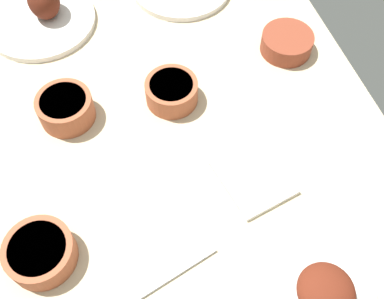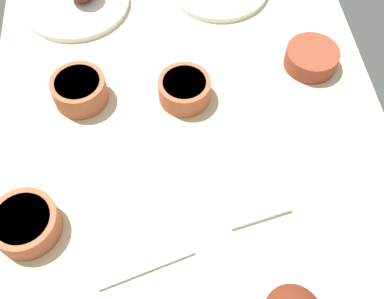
# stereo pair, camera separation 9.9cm
# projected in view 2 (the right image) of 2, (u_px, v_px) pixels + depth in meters

# --- Properties ---
(dining_table) EXTENTS (1.40, 0.90, 0.04)m
(dining_table) POSITION_uv_depth(u_px,v_px,m) (192.00, 159.00, 1.02)
(dining_table) COLOR #C6B28E
(dining_table) RESTS_ON ground
(bowl_soup) EXTENTS (0.12, 0.12, 0.06)m
(bowl_soup) POSITION_uv_depth(u_px,v_px,m) (185.00, 89.00, 1.06)
(bowl_soup) COLOR #A35133
(bowl_soup) RESTS_ON dining_table
(bowl_sauce) EXTENTS (0.13, 0.13, 0.05)m
(bowl_sauce) POSITION_uv_depth(u_px,v_px,m) (25.00, 223.00, 0.89)
(bowl_sauce) COLOR #A35133
(bowl_sauce) RESTS_ON dining_table
(bowl_onions) EXTENTS (0.12, 0.12, 0.06)m
(bowl_onions) POSITION_uv_depth(u_px,v_px,m) (79.00, 90.00, 1.06)
(bowl_onions) COLOR #A35133
(bowl_onions) RESTS_ON dining_table
(bowl_potatoes) EXTENTS (0.13, 0.13, 0.05)m
(bowl_potatoes) POSITION_uv_depth(u_px,v_px,m) (312.00, 57.00, 1.12)
(bowl_potatoes) COLOR brown
(bowl_potatoes) RESTS_ON dining_table
(folded_napkin) EXTENTS (0.17, 0.16, 0.01)m
(folded_napkin) POSITION_uv_depth(u_px,v_px,m) (248.00, 188.00, 0.96)
(folded_napkin) COLOR white
(folded_napkin) RESTS_ON dining_table
(fork_loose) EXTENTS (0.06, 0.19, 0.01)m
(fork_loose) POSITION_uv_depth(u_px,v_px,m) (147.00, 270.00, 0.87)
(fork_loose) COLOR silver
(fork_loose) RESTS_ON dining_table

